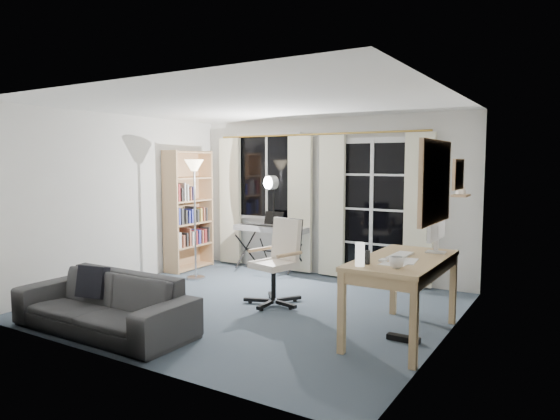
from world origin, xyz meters
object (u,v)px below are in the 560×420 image
at_px(keyboard_piano, 271,230).
at_px(sofa, 103,294).
at_px(office_chair, 281,254).
at_px(studio_light, 272,194).
at_px(monitor, 436,224).
at_px(torchiere_lamp, 194,183).
at_px(desk, 403,268).
at_px(mug, 397,261).
at_px(bookshelf, 186,213).

height_order(keyboard_piano, sofa, keyboard_piano).
bearing_deg(keyboard_piano, office_chair, -54.24).
xyz_separation_m(studio_light, monitor, (2.66, -1.03, -0.16)).
distance_m(keyboard_piano, sofa, 3.26).
xyz_separation_m(torchiere_lamp, sofa, (0.76, -2.28, -1.03)).
relative_size(office_chair, desk, 0.70).
height_order(desk, mug, mug).
bearing_deg(bookshelf, keyboard_piano, 19.25).
relative_size(bookshelf, monitor, 3.35).
height_order(office_chair, sofa, office_chair).
distance_m(bookshelf, monitor, 4.29).
bearing_deg(studio_light, torchiere_lamp, -127.24).
bearing_deg(office_chair, torchiere_lamp, -179.15).
bearing_deg(desk, keyboard_piano, 146.21).
xyz_separation_m(torchiere_lamp, office_chair, (1.75, -0.43, -0.81)).
bearing_deg(keyboard_piano, desk, -34.94).
bearing_deg(bookshelf, desk, -20.01).
distance_m(bookshelf, sofa, 3.11).
relative_size(torchiere_lamp, office_chair, 1.70).
bearing_deg(desk, mug, -78.42).
bearing_deg(torchiere_lamp, desk, -14.10).
bearing_deg(keyboard_piano, torchiere_lamp, -126.93).
xyz_separation_m(bookshelf, mug, (4.10, -1.83, -0.05)).
bearing_deg(studio_light, mug, -18.69).
relative_size(studio_light, mug, 12.03).
relative_size(bookshelf, mug, 14.71).
bearing_deg(sofa, mug, 18.35).
distance_m(office_chair, desk, 1.72).
bearing_deg(torchiere_lamp, bookshelf, 141.51).
distance_m(keyboard_piano, studio_light, 0.71).
bearing_deg(bookshelf, sofa, -65.44).
distance_m(office_chair, monitor, 1.92).
distance_m(torchiere_lamp, monitor, 3.64).
height_order(bookshelf, mug, bookshelf).
bearing_deg(bookshelf, office_chair, -22.68).
bearing_deg(desk, monitor, 66.70).
bearing_deg(office_chair, sofa, -103.54).
relative_size(office_chair, sofa, 0.52).
distance_m(keyboard_piano, desk, 3.26).
bearing_deg(mug, monitor, 84.21).
bearing_deg(torchiere_lamp, monitor, -6.43).
xyz_separation_m(bookshelf, torchiere_lamp, (0.60, -0.47, 0.51)).
bearing_deg(bookshelf, monitor, -13.46).
bearing_deg(torchiere_lamp, sofa, -71.61).
relative_size(studio_light, desk, 1.05).
relative_size(studio_light, sofa, 0.79).
bearing_deg(keyboard_piano, bookshelf, -160.01).
bearing_deg(office_chair, keyboard_piano, 141.26).
xyz_separation_m(bookshelf, office_chair, (2.34, -0.90, -0.30)).
bearing_deg(office_chair, studio_light, 141.87).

